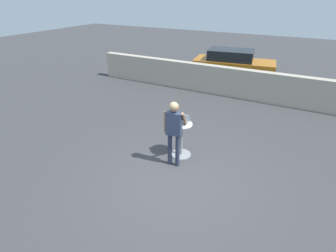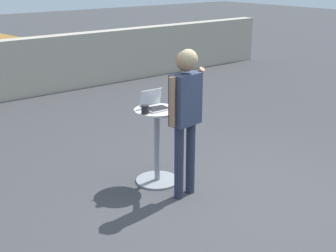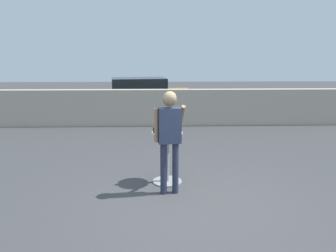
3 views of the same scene
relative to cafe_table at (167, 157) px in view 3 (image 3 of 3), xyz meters
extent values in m
plane|color=#3D3D3F|center=(0.38, -1.06, -0.49)|extent=(50.00, 50.00, 0.00)
cube|color=#B2A893|center=(0.38, 5.14, 0.12)|extent=(13.98, 0.35, 1.22)
cylinder|color=gray|center=(0.00, 0.00, -0.48)|extent=(0.55, 0.55, 0.03)
cylinder|color=gray|center=(0.00, 0.00, -0.01)|extent=(0.07, 0.07, 0.92)
cylinder|color=beige|center=(0.00, 0.00, 0.46)|extent=(0.56, 0.56, 0.02)
cube|color=silver|center=(0.00, -0.01, 0.49)|extent=(0.31, 0.24, 0.02)
cube|color=black|center=(0.00, -0.01, 0.50)|extent=(0.28, 0.20, 0.00)
cube|color=silver|center=(0.00, 0.13, 0.60)|extent=(0.31, 0.07, 0.21)
cube|color=white|center=(0.00, 0.12, 0.60)|extent=(0.28, 0.05, 0.19)
cylinder|color=#232328|center=(-0.21, -0.05, 0.53)|extent=(0.09, 0.09, 0.10)
torus|color=#232328|center=(-0.15, -0.05, 0.53)|extent=(0.05, 0.01, 0.05)
cylinder|color=#282D42|center=(-0.08, -0.52, -0.04)|extent=(0.11, 0.11, 0.90)
cylinder|color=#282D42|center=(0.13, -0.49, -0.04)|extent=(0.11, 0.11, 0.90)
cube|color=#2D3851|center=(0.02, -0.51, 0.71)|extent=(0.40, 0.24, 0.60)
sphere|color=#936B4C|center=(0.02, -0.51, 1.15)|extent=(0.23, 0.23, 0.23)
sphere|color=#9E8966|center=(0.03, -0.54, 1.18)|extent=(0.22, 0.22, 0.22)
cylinder|color=#936B4C|center=(-0.20, -0.54, 0.72)|extent=(0.07, 0.07, 0.57)
cylinder|color=#936B4C|center=(0.23, -0.39, 0.84)|extent=(0.12, 0.34, 0.43)
cube|color=#B76B19|center=(-0.73, 7.84, 0.11)|extent=(4.19, 2.15, 0.62)
cube|color=black|center=(-0.93, 7.81, 0.68)|extent=(2.38, 1.71, 0.51)
cylinder|color=black|center=(0.39, 8.77, -0.17)|extent=(0.67, 0.31, 0.65)
cylinder|color=black|center=(0.60, 7.25, -0.17)|extent=(0.67, 0.31, 0.65)
cylinder|color=black|center=(-2.07, 8.43, -0.17)|extent=(0.67, 0.31, 0.65)
cylinder|color=black|center=(-1.86, 6.91, -0.17)|extent=(0.67, 0.31, 0.65)
camera|label=1|loc=(2.54, -5.56, 3.57)|focal=28.00mm
camera|label=2|loc=(-3.33, -4.37, 2.12)|focal=50.00mm
camera|label=3|loc=(-0.18, -5.82, 1.85)|focal=35.00mm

